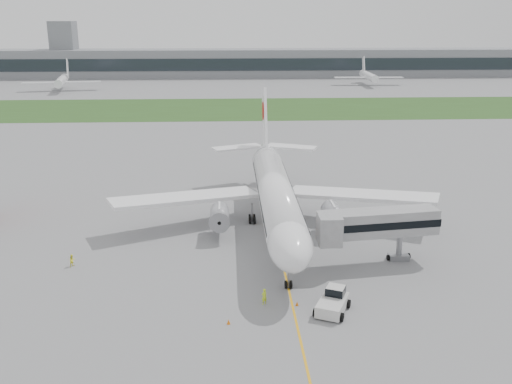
{
  "coord_description": "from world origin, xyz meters",
  "views": [
    {
      "loc": [
        -6.64,
        -73.79,
        29.57
      ],
      "look_at": [
        -2.86,
        2.0,
        6.33
      ],
      "focal_mm": 40.0,
      "sensor_mm": 36.0,
      "label": 1
    }
  ],
  "objects_px": {
    "airliner": "(275,190)",
    "jet_bridge": "(373,224)",
    "ground_crew_near": "(264,296)",
    "pushback_tug": "(333,301)"
  },
  "relations": [
    {
      "from": "jet_bridge",
      "to": "ground_crew_near",
      "type": "height_order",
      "value": "jet_bridge"
    },
    {
      "from": "pushback_tug",
      "to": "ground_crew_near",
      "type": "bearing_deg",
      "value": -169.36
    },
    {
      "from": "pushback_tug",
      "to": "ground_crew_near",
      "type": "distance_m",
      "value": 7.37
    },
    {
      "from": "airliner",
      "to": "jet_bridge",
      "type": "relative_size",
      "value": 3.49
    },
    {
      "from": "pushback_tug",
      "to": "ground_crew_near",
      "type": "xyz_separation_m",
      "value": [
        -7.16,
        1.77,
        -0.18
      ]
    },
    {
      "from": "pushback_tug",
      "to": "airliner",
      "type": "bearing_deg",
      "value": 123.81
    },
    {
      "from": "pushback_tug",
      "to": "ground_crew_near",
      "type": "height_order",
      "value": "pushback_tug"
    },
    {
      "from": "ground_crew_near",
      "to": "pushback_tug",
      "type": "bearing_deg",
      "value": 132.85
    },
    {
      "from": "airliner",
      "to": "jet_bridge",
      "type": "height_order",
      "value": "airliner"
    },
    {
      "from": "pushback_tug",
      "to": "jet_bridge",
      "type": "relative_size",
      "value": 0.34
    }
  ]
}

